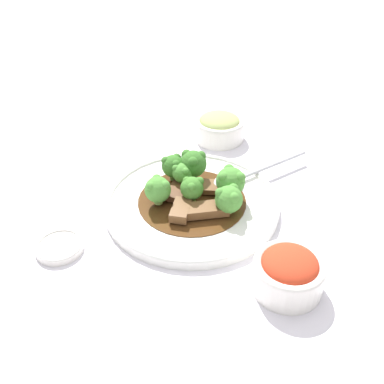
{
  "coord_description": "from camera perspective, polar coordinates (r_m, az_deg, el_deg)",
  "views": [
    {
      "loc": [
        -0.02,
        0.62,
        0.5
      ],
      "look_at": [
        0.0,
        0.0,
        0.03
      ],
      "focal_mm": 42.0,
      "sensor_mm": 36.0,
      "label": 1
    }
  ],
  "objects": [
    {
      "name": "beef_strip_3",
      "position": [
        0.8,
        -4.12,
        0.46
      ],
      "size": [
        0.04,
        0.06,
        0.01
      ],
      "color": "brown",
      "rests_on": "main_plate"
    },
    {
      "name": "serving_spoon",
      "position": [
        0.82,
        5.61,
        1.71
      ],
      "size": [
        0.2,
        0.15,
        0.01
      ],
      "color": "#B7B7BC",
      "rests_on": "main_plate"
    },
    {
      "name": "broccoli_floret_1",
      "position": [
        0.76,
        -4.37,
        0.38
      ],
      "size": [
        0.04,
        0.04,
        0.05
      ],
      "color": "#7FA84C",
      "rests_on": "main_plate"
    },
    {
      "name": "broccoli_floret_2",
      "position": [
        0.76,
        0.07,
        0.54
      ],
      "size": [
        0.04,
        0.04,
        0.05
      ],
      "color": "#7FA84C",
      "rests_on": "main_plate"
    },
    {
      "name": "sauce_dish",
      "position": [
        0.74,
        -16.48,
        -6.65
      ],
      "size": [
        0.07,
        0.07,
        0.01
      ],
      "color": "white",
      "rests_on": "ground_plane"
    },
    {
      "name": "beef_strip_0",
      "position": [
        0.79,
        -1.69,
        0.11
      ],
      "size": [
        0.05,
        0.06,
        0.01
      ],
      "color": "#56331E",
      "rests_on": "main_plate"
    },
    {
      "name": "broccoli_floret_5",
      "position": [
        0.81,
        0.1,
        3.66
      ],
      "size": [
        0.05,
        0.05,
        0.06
      ],
      "color": "#8EB756",
      "rests_on": "main_plate"
    },
    {
      "name": "broccoli_floret_4",
      "position": [
        0.77,
        4.92,
        1.43
      ],
      "size": [
        0.05,
        0.05,
        0.06
      ],
      "color": "#7FA84C",
      "rests_on": "main_plate"
    },
    {
      "name": "broccoli_floret_0",
      "position": [
        0.81,
        -2.44,
        3.37
      ],
      "size": [
        0.04,
        0.04,
        0.05
      ],
      "color": "#8EB756",
      "rests_on": "main_plate"
    },
    {
      "name": "main_plate",
      "position": [
        0.79,
        -0.0,
        -1.4
      ],
      "size": [
        0.3,
        0.3,
        0.02
      ],
      "color": "white",
      "rests_on": "ground_plane"
    },
    {
      "name": "side_bowl_appetizer",
      "position": [
        0.98,
        3.5,
        8.27
      ],
      "size": [
        0.11,
        0.11,
        0.06
      ],
      "color": "white",
      "rests_on": "ground_plane"
    },
    {
      "name": "beef_strip_2",
      "position": [
        0.74,
        -1.42,
        -2.32
      ],
      "size": [
        0.04,
        0.06,
        0.02
      ],
      "color": "brown",
      "rests_on": "main_plate"
    },
    {
      "name": "beef_strip_4",
      "position": [
        0.8,
        1.75,
        0.69
      ],
      "size": [
        0.08,
        0.04,
        0.01
      ],
      "color": "brown",
      "rests_on": "main_plate"
    },
    {
      "name": "beef_strip_1",
      "position": [
        0.75,
        1.88,
        -2.23
      ],
      "size": [
        0.08,
        0.04,
        0.02
      ],
      "color": "brown",
      "rests_on": "main_plate"
    },
    {
      "name": "ground_plane",
      "position": [
        0.79,
        -0.0,
        -1.97
      ],
      "size": [
        4.0,
        4.0,
        0.0
      ],
      "primitive_type": "plane",
      "color": "silver"
    },
    {
      "name": "side_bowl_kimchi",
      "position": [
        0.65,
        12.16,
        -9.89
      ],
      "size": [
        0.1,
        0.1,
        0.06
      ],
      "color": "white",
      "rests_on": "ground_plane"
    },
    {
      "name": "broccoli_floret_6",
      "position": [
        0.8,
        -1.22,
        2.48
      ],
      "size": [
        0.04,
        0.04,
        0.04
      ],
      "color": "#8EB756",
      "rests_on": "main_plate"
    },
    {
      "name": "broccoli_floret_3",
      "position": [
        0.74,
        4.71,
        -0.84
      ],
      "size": [
        0.05,
        0.05,
        0.05
      ],
      "color": "#8EB756",
      "rests_on": "main_plate"
    }
  ]
}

